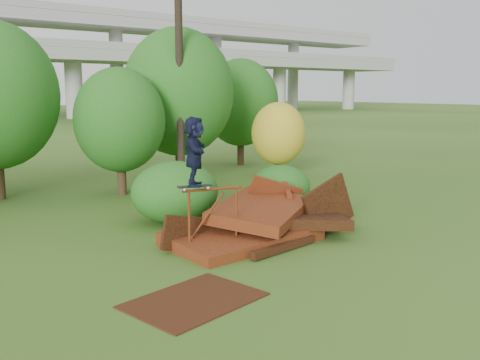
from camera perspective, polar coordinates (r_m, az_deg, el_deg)
ground at (r=12.49m, az=8.70°, el=-8.08°), size 240.00×240.00×0.00m
scrap_pile at (r=13.72m, az=2.20°, el=-4.64°), size 5.61×3.51×1.91m
grind_rail at (r=12.48m, az=-2.89°, el=-3.16°), size 1.44×0.45×1.53m
skateboard at (r=12.22m, az=-4.83°, el=-0.68°), size 0.82×0.41×0.08m
skater at (r=12.10m, az=-4.89°, el=3.06°), size 1.22×1.46×1.57m
flat_plate at (r=9.94m, az=-4.93°, el=-12.66°), size 2.57×2.02×0.03m
tree_2 at (r=19.61m, az=-12.72°, el=6.25°), size 3.24×3.24×4.57m
tree_3 at (r=22.14m, az=-6.57°, el=9.28°), size 4.51×4.51×6.26m
tree_4 at (r=23.23m, az=4.12°, el=4.96°), size 2.35×2.35×3.25m
tree_5 at (r=26.83m, az=0.06°, el=8.24°), size 3.77×3.77×5.29m
shrub_left at (r=15.38m, az=-6.95°, el=-1.28°), size 2.55×2.36×1.77m
shrub_right at (r=17.03m, az=4.32°, el=-0.77°), size 2.00×1.83×1.41m
utility_pole at (r=20.23m, az=-6.51°, el=13.53°), size 1.40×0.28×10.19m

